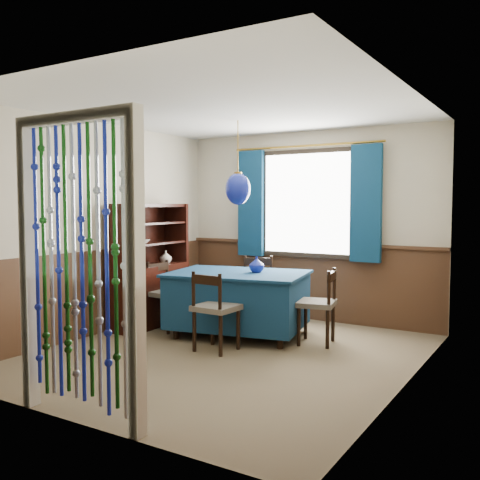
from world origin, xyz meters
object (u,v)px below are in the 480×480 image
Objects in this scene: chair_left at (166,293)px; vase_sideboard at (166,256)px; sideboard at (149,282)px; dining_table at (238,299)px; chair_far at (257,288)px; chair_near at (215,309)px; chair_right at (319,304)px; pendant_lamp at (238,189)px; bowl_shelf at (140,241)px; vase_table at (257,265)px.

chair_left is 0.60m from vase_sideboard.
chair_left is 0.36m from sideboard.
dining_table is 0.71m from chair_far.
chair_right is (0.82, 0.84, -0.01)m from chair_near.
pendant_lamp is at bearing 87.13° from chair_right.
pendant_lamp reaches higher than bowl_shelf.
dining_table is at bearing 78.09° from chair_far.
dining_table is 9.71× the size of vase_sideboard.
dining_table is at bearing 103.72° from chair_near.
chair_near is 1.17m from chair_left.
chair_right is at bearing 4.57° from sideboard.
dining_table is 2.06× the size of chair_near.
vase_sideboard is at bearing -136.62° from chair_left.
chair_near is at bearing -90.17° from dining_table.
sideboard is at bearing 12.97° from chair_far.
chair_far is 0.77m from vase_table.
dining_table is at bearing 0.00° from pendant_lamp.
chair_left reaches higher than chair_right.
vase_table reaches higher than chair_right.
chair_left is 3.70× the size of bowl_shelf.
chair_right is 0.86× the size of pendant_lamp.
chair_right is (1.10, -0.55, -0.02)m from chair_far.
chair_far is at bearing 119.22° from vase_table.
vase_table is 1.38m from vase_sideboard.
pendant_lamp is 5.38× the size of vase_sideboard.
bowl_shelf is 1.26× the size of vase_sideboard.
vase_sideboard is at bearing 90.00° from bowl_shelf.
chair_right is 0.54× the size of sideboard.
chair_far is at bearing 44.39° from bowl_shelf.
sideboard reaches higher than bowl_shelf.
chair_near is 1.01× the size of chair_right.
chair_near is 1.01× the size of chair_left.
vase_table is (1.11, 0.30, 0.38)m from chair_left.
chair_near reaches higher than dining_table.
sideboard reaches higher than chair_near.
pendant_lamp reaches higher than dining_table.
chair_left is (-0.92, -0.19, 0.01)m from dining_table.
chair_near is at bearing -78.60° from pendant_lamp.
dining_table is 1.40m from bowl_shelf.
dining_table is at bearing -149.84° from vase_table.
chair_left is at bearing -179.65° from dining_table.
vase_table is (1.44, 0.23, 0.28)m from sideboard.
vase_table is 1.48m from bowl_shelf.
pendant_lamp is 5.73× the size of vase_table.
pendant_lamp is at bearing 103.72° from chair_near.
dining_table is at bearing 87.13° from chair_right.
vase_sideboard is (-1.06, -0.55, 0.40)m from chair_far.
chair_far reaches higher than dining_table.
chair_left is (-0.78, -0.89, -0.01)m from chair_far.
vase_table is (0.19, 0.11, -0.89)m from pendant_lamp.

